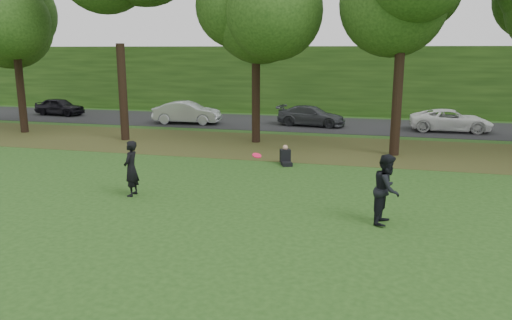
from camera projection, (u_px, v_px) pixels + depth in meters
The scene contains 9 objects.
ground at pixel (234, 246), 12.39m from camera, with size 120.00×120.00×0.00m, color #204515.
leaf_litter at pixel (310, 148), 24.68m from camera, with size 60.00×7.00×0.01m, color #49331A.
street at pixel (328, 125), 32.25m from camera, with size 70.00×7.00×0.02m, color black.
far_hedge at pixel (338, 80), 37.38m from camera, with size 70.00×3.00×5.00m, color #1B3D11.
player_left at pixel (131, 169), 16.46m from camera, with size 0.68×0.44×1.85m, color black.
player_right at pixel (387, 189), 13.81m from camera, with size 0.96×0.75×1.97m, color black.
parked_cars at pixel (319, 116), 31.27m from camera, with size 37.86×3.49×1.44m.
frisbee at pixel (257, 155), 14.48m from camera, with size 0.34×0.33×0.14m.
seated_person at pixel (286, 157), 21.08m from camera, with size 0.67×0.83×0.83m.
Camera 1 is at (3.44, -11.13, 4.77)m, focal length 35.00 mm.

